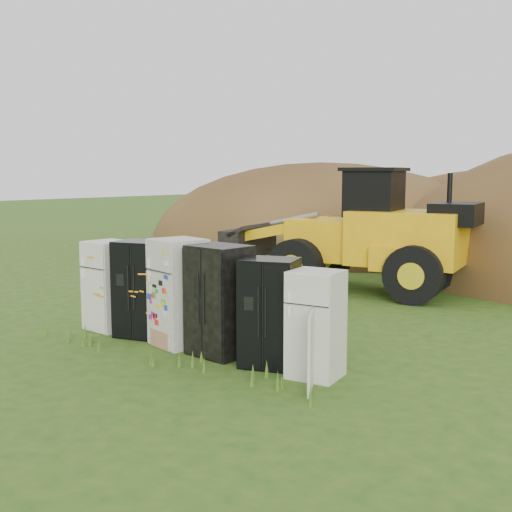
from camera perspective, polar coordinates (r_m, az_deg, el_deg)
The scene contains 9 objects.
ground at distance 11.18m, azimuth -4.60°, elevation -8.37°, with size 120.00×120.00×0.00m, color #285015.
fridge_leftmost at distance 12.79m, azimuth -12.93°, elevation -2.55°, with size 0.76×0.73×1.73m, color silver, non-canonical shape.
fridge_black_side at distance 12.10m, azimuth -9.99°, elevation -2.89°, with size 0.93×0.74×1.79m, color black, non-canonical shape.
fridge_sticker at distance 11.37m, azimuth -6.86°, elevation -3.23°, with size 0.84×0.78×1.89m, color silver, non-canonical shape.
fridge_dark_mid at distance 10.71m, azimuth -3.25°, elevation -3.97°, with size 0.94×0.77×1.85m, color black, non-canonical shape.
fridge_black_right at distance 10.10m, azimuth 1.21°, elevation -5.05°, with size 0.85×0.71×1.71m, color black, non-canonical shape.
fridge_open_door at distance 9.60m, azimuth 5.34°, elevation -6.06°, with size 0.73×0.67×1.61m, color silver, non-canonical shape.
wheel_loader at distance 16.85m, azimuth 7.81°, elevation 2.38°, with size 6.55×2.66×3.17m, color #EBB00F, non-canonical shape.
dirt_mound_left at distance 26.28m, azimuth 5.71°, elevation 0.70°, with size 15.71×11.78×6.95m, color #4E3219.
Camera 1 is at (7.40, -7.82, 3.02)m, focal length 45.00 mm.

